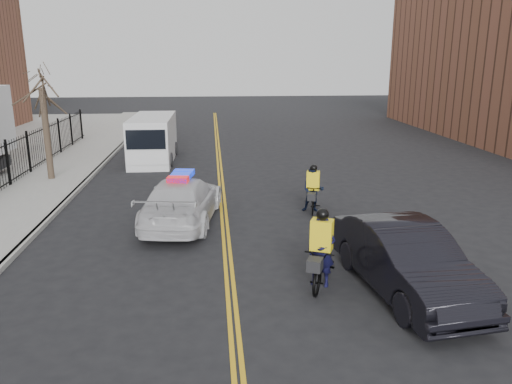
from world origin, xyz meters
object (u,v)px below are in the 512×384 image
object	(u,v)px
cyclist_near	(321,259)
cyclist_far	(313,193)
police_cruiser	(182,200)
dark_sedan	(406,259)
cargo_van	(153,140)

from	to	relation	value
cyclist_near	cyclist_far	distance (m)	6.07
police_cruiser	cyclist_far	distance (m)	4.70
cyclist_near	dark_sedan	bearing A→B (deg)	7.96
dark_sedan	cyclist_far	bearing A→B (deg)	90.29
cyclist_far	police_cruiser	bearing A→B (deg)	-154.60
cyclist_near	cyclist_far	world-z (taller)	cyclist_near
police_cruiser	cargo_van	distance (m)	10.70
cyclist_far	dark_sedan	bearing A→B (deg)	-67.10
cargo_van	cyclist_near	world-z (taller)	cargo_van
cargo_van	cyclist_near	distance (m)	16.65
dark_sedan	cyclist_far	distance (m)	6.60
dark_sedan	cyclist_near	bearing A→B (deg)	156.38
cargo_van	cyclist_far	bearing A→B (deg)	-54.80
cargo_van	cyclist_near	bearing A→B (deg)	-69.59
police_cruiser	dark_sedan	xyz separation A→B (m)	(5.53, -5.70, 0.05)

